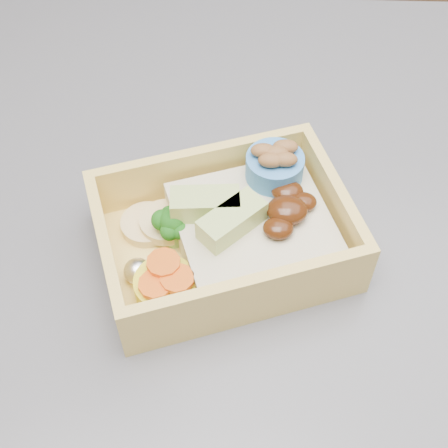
{
  "coord_description": "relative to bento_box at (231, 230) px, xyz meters",
  "views": [
    {
      "loc": [
        0.16,
        -0.29,
        1.31
      ],
      "look_at": [
        0.16,
        -0.02,
        0.95
      ],
      "focal_mm": 50.0,
      "sensor_mm": 36.0,
      "label": 1
    }
  ],
  "objects": [
    {
      "name": "bento_box",
      "position": [
        0.0,
        0.0,
        0.0
      ],
      "size": [
        0.21,
        0.18,
        0.07
      ],
      "rotation": [
        0.0,
        0.0,
        0.33
      ],
      "color": "#E8C560",
      "rests_on": "island"
    }
  ]
}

